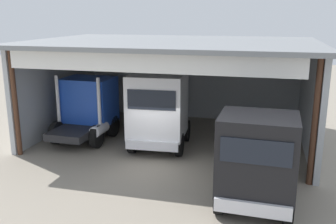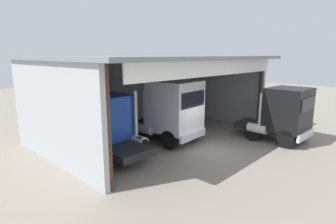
{
  "view_description": "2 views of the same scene",
  "coord_description": "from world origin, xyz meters",
  "px_view_note": "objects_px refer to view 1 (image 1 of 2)",
  "views": [
    {
      "loc": [
        4.62,
        -14.6,
        6.47
      ],
      "look_at": [
        0.0,
        3.17,
        1.76
      ],
      "focal_mm": 40.51,
      "sensor_mm": 36.0,
      "label": 1
    },
    {
      "loc": [
        -12.27,
        -8.39,
        5.31
      ],
      "look_at": [
        0.0,
        3.17,
        1.76
      ],
      "focal_mm": 29.14,
      "sensor_mm": 36.0,
      "label": 2
    }
  ],
  "objects_px": {
    "truck_white_right_bay": "(158,110)",
    "truck_blue_center_left_bay": "(88,107)",
    "truck_black_center_bay": "(256,160)",
    "tool_cart": "(147,114)",
    "oil_drum": "(251,117)"
  },
  "relations": [
    {
      "from": "truck_black_center_bay",
      "to": "tool_cart",
      "type": "height_order",
      "value": "truck_black_center_bay"
    },
    {
      "from": "truck_white_right_bay",
      "to": "oil_drum",
      "type": "distance_m",
      "value": 7.28
    },
    {
      "from": "tool_cart",
      "to": "truck_blue_center_left_bay",
      "type": "bearing_deg",
      "value": -116.77
    },
    {
      "from": "oil_drum",
      "to": "truck_black_center_bay",
      "type": "bearing_deg",
      "value": -87.02
    },
    {
      "from": "truck_white_right_bay",
      "to": "tool_cart",
      "type": "distance_m",
      "value": 5.39
    },
    {
      "from": "truck_black_center_bay",
      "to": "oil_drum",
      "type": "height_order",
      "value": "truck_black_center_bay"
    },
    {
      "from": "truck_black_center_bay",
      "to": "tool_cart",
      "type": "distance_m",
      "value": 11.91
    },
    {
      "from": "truck_white_right_bay",
      "to": "truck_black_center_bay",
      "type": "bearing_deg",
      "value": 130.93
    },
    {
      "from": "truck_blue_center_left_bay",
      "to": "truck_white_right_bay",
      "type": "bearing_deg",
      "value": -8.29
    },
    {
      "from": "truck_white_right_bay",
      "to": "truck_black_center_bay",
      "type": "xyz_separation_m",
      "value": [
        4.81,
        -4.88,
        -0.25
      ]
    },
    {
      "from": "truck_white_right_bay",
      "to": "truck_blue_center_left_bay",
      "type": "bearing_deg",
      "value": -13.75
    },
    {
      "from": "tool_cart",
      "to": "truck_white_right_bay",
      "type": "bearing_deg",
      "value": -65.67
    },
    {
      "from": "truck_blue_center_left_bay",
      "to": "oil_drum",
      "type": "distance_m",
      "value": 9.83
    },
    {
      "from": "oil_drum",
      "to": "truck_white_right_bay",
      "type": "bearing_deg",
      "value": -126.85
    },
    {
      "from": "truck_white_right_bay",
      "to": "tool_cart",
      "type": "relative_size",
      "value": 4.87
    }
  ]
}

